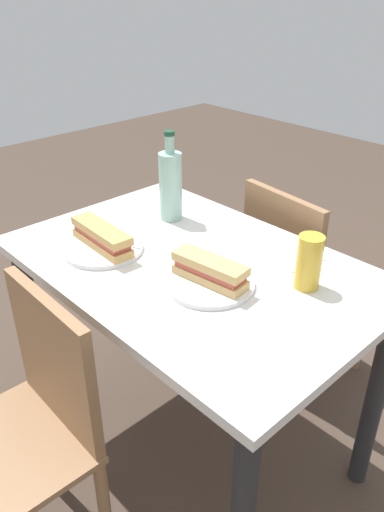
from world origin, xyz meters
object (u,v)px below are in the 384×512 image
chair_far (295,274)px  water_bottle (171,185)px  baguette_sandwich_near (210,270)px  knife_far (115,239)px  chair_near (28,426)px  beer_glass (309,262)px  dining_table (192,298)px  plate_far (103,248)px  knife_near (219,270)px  baguette_sandwich_far (102,237)px  plate_near (210,283)px

chair_far → water_bottle: size_ratio=2.75×
baguette_sandwich_near → knife_far: (-0.38, -0.05, -0.03)m
chair_near → beer_glass: beer_glass is taller
dining_table → chair_far: chair_far is taller
baguette_sandwich_near → plate_far: 0.39m
chair_near → dining_table: bearing=87.3°
knife_near → plate_far: knife_near is taller
chair_near → baguette_sandwich_near: baguette_sandwich_near is taller
plate_far → baguette_sandwich_far: size_ratio=1.00×
chair_far → beer_glass: 0.66m
plate_far → water_bottle: bearing=96.3°
baguette_sandwich_near → knife_near: size_ratio=1.25×
water_bottle → baguette_sandwich_near: bearing=-27.8°
baguette_sandwich_near → baguette_sandwich_far: size_ratio=0.90×
plate_near → baguette_sandwich_near: bearing=90.0°
chair_far → plate_near: chair_far is taller
knife_near → plate_far: size_ratio=0.72×
chair_near → plate_far: bearing=117.3°
knife_far → dining_table: bearing=21.7°
knife_near → water_bottle: 0.43m
plate_far → water_bottle: (-0.03, 0.31, 0.12)m
chair_far → chair_near: 1.14m
knife_near → water_bottle: (-0.39, 0.16, 0.11)m
knife_far → baguette_sandwich_near: bearing=6.8°
chair_near → baguette_sandwich_far: bearing=117.3°
dining_table → baguette_sandwich_far: 0.34m
plate_far → water_bottle: 0.34m
plate_near → beer_glass: size_ratio=1.62×
baguette_sandwich_near → chair_near: bearing=-106.8°
water_bottle → beer_glass: 0.60m
dining_table → beer_glass: size_ratio=7.26×
chair_near → water_bottle: size_ratio=2.75×
water_bottle → plate_far: bearing=-83.7°
water_bottle → beer_glass: (0.59, -0.02, -0.05)m
plate_near → knife_far: bearing=-173.2°
chair_far → plate_far: bearing=-107.8°
chair_far → knife_far: chair_far is taller
dining_table → chair_near: chair_near is taller
chair_far → water_bottle: water_bottle is taller
knife_near → knife_far: (-0.36, -0.10, 0.00)m
dining_table → beer_glass: beer_glass is taller
knife_near → plate_far: bearing=-156.2°
chair_far → knife_far: 0.78m
plate_far → baguette_sandwich_far: (0.00, -0.00, 0.04)m
baguette_sandwich_near → knife_near: (-0.02, 0.06, -0.03)m
baguette_sandwich_near → knife_near: 0.07m
chair_near → baguette_sandwich_near: 0.64m
knife_far → baguette_sandwich_far: bearing=-81.3°
baguette_sandwich_far → knife_far: bearing=98.7°
dining_table → beer_glass: bearing=23.2°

